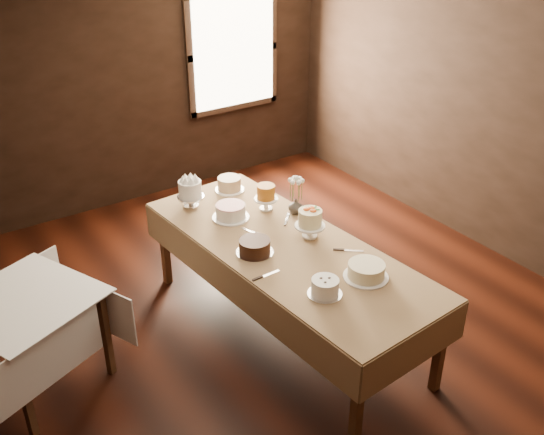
% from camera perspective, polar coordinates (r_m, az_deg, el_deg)
% --- Properties ---
extents(floor, '(5.00, 6.00, 0.01)m').
position_cam_1_polar(floor, '(5.57, 1.17, -9.44)').
color(floor, black).
rests_on(floor, ground).
extents(wall_back, '(5.00, 0.02, 2.80)m').
position_cam_1_polar(wall_back, '(7.33, -12.66, 11.85)').
color(wall_back, black).
rests_on(wall_back, ground).
extents(wall_right, '(0.02, 6.00, 2.80)m').
position_cam_1_polar(wall_right, '(6.51, 19.82, 8.73)').
color(wall_right, black).
rests_on(wall_right, ground).
extents(window, '(1.10, 0.05, 1.30)m').
position_cam_1_polar(window, '(7.78, -3.53, 14.95)').
color(window, '#FFEABF').
rests_on(window, wall_back).
extents(display_table, '(1.26, 2.80, 0.84)m').
position_cam_1_polar(display_table, '(5.03, 1.32, -3.23)').
color(display_table, '#412613').
rests_on(display_table, ground).
extents(side_table, '(1.22, 1.22, 0.79)m').
position_cam_1_polar(side_table, '(4.87, -21.72, -7.93)').
color(side_table, '#412613').
rests_on(side_table, ground).
extents(cake_meringue, '(0.26, 0.26, 0.26)m').
position_cam_1_polar(cake_meringue, '(5.58, -7.52, 2.09)').
color(cake_meringue, silver).
rests_on(cake_meringue, display_table).
extents(cake_speckled, '(0.30, 0.30, 0.13)m').
position_cam_1_polar(cake_speckled, '(5.87, -3.95, 3.06)').
color(cake_speckled, white).
rests_on(cake_speckled, display_table).
extents(cake_lattice, '(0.32, 0.32, 0.12)m').
position_cam_1_polar(cake_lattice, '(5.38, -3.83, 0.49)').
color(cake_lattice, white).
rests_on(cake_lattice, display_table).
extents(cake_caramel, '(0.21, 0.21, 0.25)m').
position_cam_1_polar(cake_caramel, '(5.49, -0.56, 1.74)').
color(cake_caramel, white).
rests_on(cake_caramel, display_table).
extents(cake_chocolate, '(0.34, 0.34, 0.12)m').
position_cam_1_polar(cake_chocolate, '(4.87, -1.60, -2.74)').
color(cake_chocolate, silver).
rests_on(cake_chocolate, display_table).
extents(cake_flowers, '(0.25, 0.25, 0.26)m').
position_cam_1_polar(cake_flowers, '(5.07, 3.51, -0.68)').
color(cake_flowers, white).
rests_on(cake_flowers, display_table).
extents(cake_swirl, '(0.25, 0.25, 0.13)m').
position_cam_1_polar(cake_swirl, '(4.41, 4.90, -6.46)').
color(cake_swirl, silver).
rests_on(cake_swirl, display_table).
extents(cake_cream, '(0.38, 0.38, 0.12)m').
position_cam_1_polar(cake_cream, '(4.63, 8.66, -4.90)').
color(cake_cream, white).
rests_on(cake_cream, display_table).
extents(cake_server_b, '(0.20, 0.17, 0.01)m').
position_cam_1_polar(cake_server_b, '(4.96, 7.55, -3.04)').
color(cake_server_b, silver).
rests_on(cake_server_b, display_table).
extents(cake_server_c, '(0.10, 0.24, 0.01)m').
position_cam_1_polar(cake_server_c, '(5.20, -2.19, -1.20)').
color(cake_server_c, silver).
rests_on(cake_server_c, display_table).
extents(cake_server_d, '(0.18, 0.19, 0.01)m').
position_cam_1_polar(cake_server_d, '(5.41, 1.44, 0.07)').
color(cake_server_d, silver).
rests_on(cake_server_d, display_table).
extents(cake_server_e, '(0.24, 0.03, 0.01)m').
position_cam_1_polar(cake_server_e, '(4.65, -0.11, -5.17)').
color(cake_server_e, silver).
rests_on(cake_server_e, display_table).
extents(flower_vase, '(0.17, 0.17, 0.14)m').
position_cam_1_polar(flower_vase, '(5.45, 2.20, 1.05)').
color(flower_vase, '#2D2823').
rests_on(flower_vase, display_table).
extents(flower_bouquet, '(0.14, 0.14, 0.20)m').
position_cam_1_polar(flower_bouquet, '(5.36, 2.23, 2.84)').
color(flower_bouquet, white).
rests_on(flower_bouquet, flower_vase).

